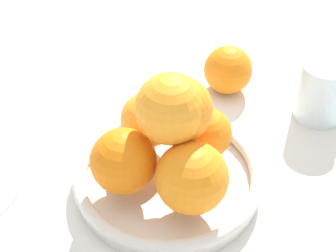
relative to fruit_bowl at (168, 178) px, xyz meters
name	(u,v)px	position (x,y,z in m)	size (l,w,h in m)	color
ground_plane	(168,186)	(0.00, 0.00, -0.02)	(4.00, 4.00, 0.00)	silver
fruit_bowl	(168,178)	(0.00, 0.00, 0.00)	(0.24, 0.24, 0.03)	silver
orange_pile	(169,137)	(0.01, 0.00, 0.08)	(0.19, 0.18, 0.14)	orange
stray_orange	(228,70)	(-0.12, 0.18, 0.02)	(0.07, 0.07, 0.07)	orange
drinking_glass	(321,89)	(0.00, 0.26, 0.03)	(0.07, 0.07, 0.09)	silver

